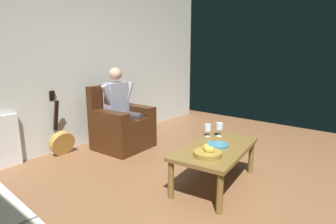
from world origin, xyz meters
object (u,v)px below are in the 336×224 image
Objects in this scene: decorative_dish at (218,145)px; wine_glass_far at (208,128)px; coffee_table at (215,152)px; guitar at (61,141)px; person_seated at (122,107)px; fruit_bowl at (208,153)px; armchair at (121,126)px; wine_glass_near at (219,127)px.

wine_glass_far is at bearing -130.51° from decorative_dish.
coffee_table is 2.23m from guitar.
fruit_bowl is at bearing 72.32° from person_seated.
decorative_dish is at bearing 49.49° from wine_glass_far.
wine_glass_far is 0.67m from fruit_bowl.
guitar is 2.09m from wine_glass_far.
fruit_bowl is at bearing 72.65° from armchair.
guitar is at bearing -63.48° from wine_glass_near.
decorative_dish is at bearing 82.73° from armchair.
coffee_table is 0.31m from fruit_bowl.
wine_glass_far is 0.64× the size of decorative_dish.
person_seated is (-0.00, 0.03, 0.31)m from armchair.
person_seated is at bearing -93.47° from decorative_dish.
armchair is 0.87m from guitar.
person_seated reaches higher than wine_glass_near.
fruit_bowl is (-0.33, 2.21, 0.26)m from guitar.
guitar reaches higher than decorative_dish.
wine_glass_near is (-0.23, 1.52, -0.09)m from person_seated.
fruit_bowl reaches higher than decorative_dish.
wine_glass_near reaches higher than decorative_dish.
coffee_table is 7.11× the size of wine_glass_near.
person_seated is 1.03× the size of coffee_table.
guitar is 6.16× the size of wine_glass_far.
armchair reaches higher than decorative_dish.
wine_glass_near is at bearing -155.54° from coffee_table.
armchair is 1.85m from fruit_bowl.
armchair is 4.12× the size of decorative_dish.
coffee_table is 0.44m from wine_glass_near.
wine_glass_near is at bearing 131.35° from wine_glass_far.
guitar is (0.61, -2.13, -0.17)m from coffee_table.
armchair is 0.79× the size of person_seated.
wine_glass_far is 0.37m from decorative_dish.
guitar is at bearing -34.73° from person_seated.
guitar is at bearing -32.84° from armchair.
fruit_bowl is (0.43, 1.80, 0.13)m from armchair.
wine_glass_far is at bearing -48.65° from wine_glass_near.
decorative_dish is (0.23, 0.27, -0.09)m from wine_glass_far.
armchair is 6.41× the size of wine_glass_far.
guitar is (0.75, -0.42, -0.13)m from armchair.
fruit_bowl is at bearing 98.36° from guitar.
wine_glass_near is 0.60× the size of fruit_bowl.
wine_glass_near is 1.12× the size of wine_glass_far.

